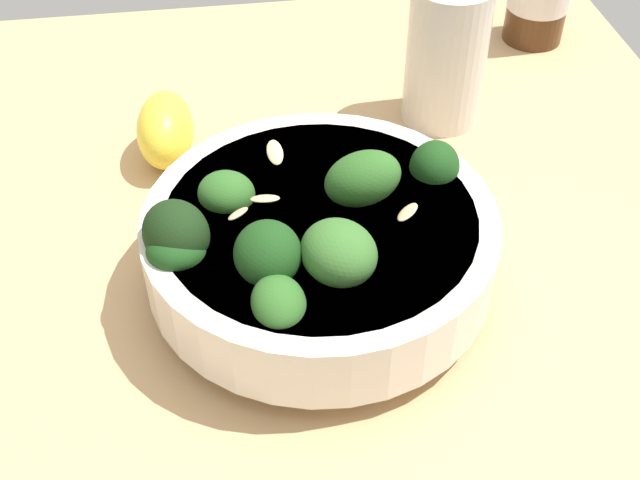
# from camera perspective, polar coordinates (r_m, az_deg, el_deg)

# --- Properties ---
(ground_plane) EXTENTS (0.71, 0.71, 0.03)m
(ground_plane) POSITION_cam_1_polar(r_m,az_deg,el_deg) (0.58, -2.92, -1.25)
(ground_plane) COLOR tan
(bowl_of_broccoli) EXTENTS (0.23, 0.22, 0.10)m
(bowl_of_broccoli) POSITION_cam_1_polar(r_m,az_deg,el_deg) (0.51, -0.27, -0.06)
(bowl_of_broccoli) COLOR silver
(bowl_of_broccoli) RESTS_ON ground_plane
(lemon_wedge) EXTENTS (0.05, 0.08, 0.05)m
(lemon_wedge) POSITION_cam_1_polar(r_m,az_deg,el_deg) (0.64, -10.81, 7.61)
(lemon_wedge) COLOR yellow
(lemon_wedge) RESTS_ON ground_plane
(bottle_short) EXTENTS (0.06, 0.06, 0.14)m
(bottle_short) POSITION_cam_1_polar(r_m,az_deg,el_deg) (0.66, 8.89, 13.01)
(bottle_short) COLOR beige
(bottle_short) RESTS_ON ground_plane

